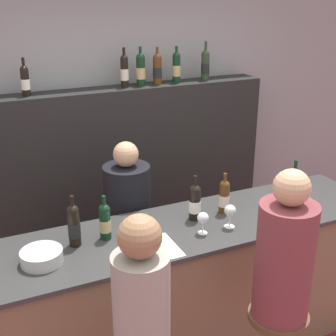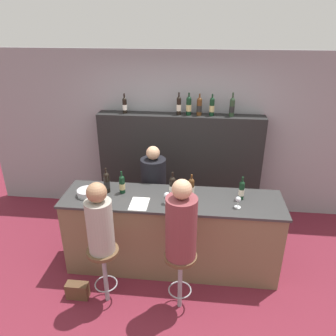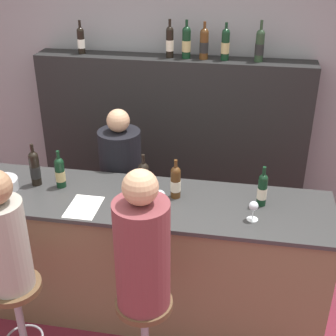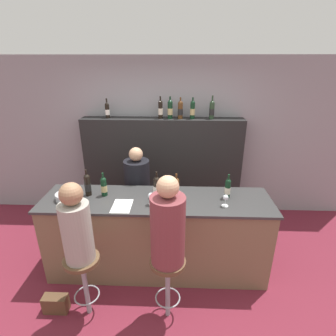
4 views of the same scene
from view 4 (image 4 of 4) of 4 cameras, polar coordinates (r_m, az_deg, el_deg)
ground_plane at (r=3.45m, az=-2.71°, el=-24.45°), size 16.00×16.00×0.00m
wall_back at (r=4.39m, az=-1.02°, el=6.28°), size 6.40×0.05×2.60m
bar_counter at (r=3.35m, az=-2.40°, el=-14.38°), size 2.69×0.69×1.02m
back_bar_cabinet at (r=4.33m, az=-1.14°, el=-0.32°), size 2.51×0.28×1.69m
wine_bottle_counter_0 at (r=3.24m, az=-17.11°, el=-3.47°), size 0.08×0.08×0.33m
wine_bottle_counter_1 at (r=3.19m, az=-13.79°, el=-3.85°), size 0.07×0.07×0.29m
wine_bottle_counter_2 at (r=3.08m, az=-2.48°, el=-4.05°), size 0.08×0.08×0.31m
wine_bottle_counter_3 at (r=3.07m, az=1.79°, el=-4.19°), size 0.07×0.07×0.29m
wine_bottle_counter_4 at (r=3.13m, az=12.86°, el=-4.29°), size 0.07×0.07×0.29m
wine_bottle_backbar_0 at (r=4.19m, az=-13.07°, el=12.18°), size 0.07×0.07×0.30m
wine_bottle_backbar_1 at (r=4.05m, az=-1.65°, el=12.66°), size 0.07×0.07×0.33m
wine_bottle_backbar_2 at (r=4.05m, az=0.46°, el=12.67°), size 0.08×0.08×0.33m
wine_bottle_backbar_3 at (r=4.05m, az=2.70°, el=12.57°), size 0.08×0.08×0.32m
wine_bottle_backbar_4 at (r=4.05m, az=5.36°, el=12.54°), size 0.07×0.07×0.32m
wine_bottle_backbar_5 at (r=4.08m, az=9.53°, el=12.43°), size 0.08×0.08×0.35m
wine_glass_0 at (r=2.92m, az=-3.68°, el=-6.16°), size 0.07×0.07×0.15m
wine_glass_1 at (r=2.90m, az=0.25°, el=-6.07°), size 0.08×0.08×0.16m
wine_glass_2 at (r=2.96m, az=12.43°, el=-6.44°), size 0.08×0.08×0.14m
metal_bowl at (r=3.27m, az=-21.24°, el=-5.74°), size 0.24×0.24×0.08m
tasting_menu at (r=2.98m, az=-9.99°, el=-8.15°), size 0.21×0.30×0.00m
bar_stool_left at (r=2.94m, az=-17.96°, el=-20.62°), size 0.35×0.35×0.73m
guest_seated_left at (r=2.62m, az=-19.36°, el=-11.96°), size 0.28×0.28×0.81m
bar_stool_right at (r=2.79m, az=-0.06°, el=-22.03°), size 0.35×0.35×0.73m
guest_seated_right at (r=2.44m, az=-0.06°, el=-12.62°), size 0.32×0.32×0.89m
bartender at (r=3.76m, az=-6.51°, el=-7.21°), size 0.35×0.35×1.47m
handbag at (r=3.38m, az=-23.23°, el=-25.50°), size 0.26×0.12×0.20m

